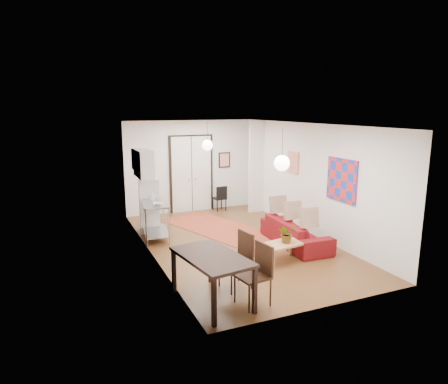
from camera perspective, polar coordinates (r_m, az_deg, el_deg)
name	(u,v)px	position (r m, az deg, el deg)	size (l,w,h in m)	color
floor	(237,243)	(9.94, 1.85, -7.33)	(7.00, 7.00, 0.00)	brown
ceiling	(238,125)	(9.39, 1.97, 9.61)	(4.20, 7.00, 0.02)	silver
wall_back	(191,166)	(12.78, -4.75, 3.67)	(4.20, 0.02, 2.90)	white
wall_front	(329,224)	(6.65, 14.78, -4.48)	(4.20, 0.02, 2.90)	white
wall_left	(151,193)	(8.90, -10.45, -0.14)	(0.02, 7.00, 2.90)	white
wall_right	(310,180)	(10.61, 12.25, 1.73)	(0.02, 7.00, 2.90)	white
double_doors	(192,174)	(12.77, -4.66, 2.54)	(1.44, 0.06, 2.50)	silver
stub_partition	(256,167)	(12.63, 4.64, 3.58)	(0.50, 0.10, 2.90)	white
wall_cabinet	(144,164)	(10.30, -11.43, 4.01)	(0.35, 1.00, 0.70)	silver
painting_popart	(342,180)	(9.58, 16.48, 1.65)	(0.05, 1.00, 1.00)	red
painting_abstract	(293,163)	(11.19, 9.86, 4.17)	(0.05, 0.50, 0.60)	beige
poster_back	(224,160)	(13.13, 0.06, 4.60)	(0.40, 0.03, 0.50)	red
print_left	(134,160)	(10.76, -12.77, 4.54)	(0.03, 0.44, 0.54)	olive
pendant_back	(207,145)	(11.28, -2.39, 6.70)	(0.30, 0.30, 0.80)	white
pendant_front	(282,163)	(7.69, 8.26, 4.11)	(0.30, 0.30, 0.80)	white
kilim_rug	(224,230)	(10.96, 0.03, -5.44)	(1.50, 3.99, 0.01)	#BE472F
sofa	(295,232)	(9.90, 10.15, -5.68)	(0.84, 2.16, 0.63)	maroon
coffee_table	(282,246)	(8.77, 8.35, -7.58)	(1.03, 0.68, 0.43)	tan
potted_plant	(287,233)	(8.74, 8.96, -5.84)	(0.32, 0.37, 0.42)	#35632C
kitchen_counter	(155,215)	(10.26, -9.81, -3.24)	(0.79, 1.32, 0.95)	#A3A6A8
bowl	(158,204)	(9.89, -9.48, -1.66)	(0.22, 0.22, 0.05)	silver
soap_bottle	(152,196)	(10.40, -10.21, -0.62)	(0.09, 0.09, 0.20)	teal
fridge	(149,205)	(10.87, -10.66, -1.85)	(0.51, 0.51, 1.45)	silver
dining_table	(212,261)	(6.84, -1.74, -9.77)	(1.10, 1.65, 0.85)	black
dining_chair_near	(233,255)	(7.51, 1.29, -8.93)	(0.57, 0.75, 1.05)	#351B11
dining_chair_far	(250,268)	(6.92, 3.73, -10.82)	(0.57, 0.75, 1.05)	#351B11
black_side_chair	(218,196)	(12.98, -0.79, -0.53)	(0.40, 0.40, 0.82)	black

